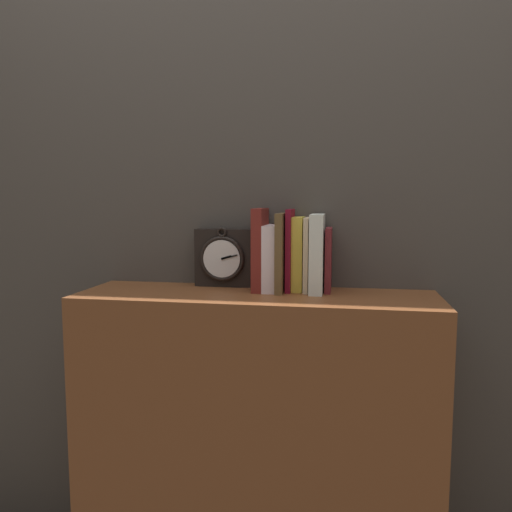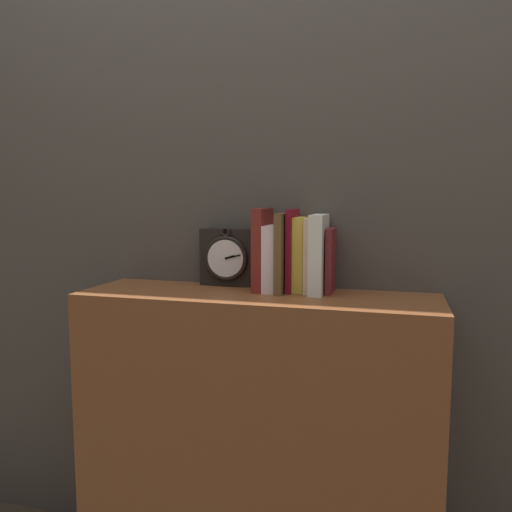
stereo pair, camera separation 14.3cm
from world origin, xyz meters
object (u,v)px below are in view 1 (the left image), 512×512
object	(u,v)px
book_slot0_maroon	(260,249)
book_slot1_white	(271,258)
book_slot7_maroon	(328,260)
book_slot3_maroon	(290,250)
book_slot6_white	(317,253)
book_slot4_yellow	(298,254)
book_slot2_brown	(282,252)
clock	(224,258)
book_slot5_cream	(307,254)

from	to	relation	value
book_slot0_maroon	book_slot1_white	world-z (taller)	book_slot0_maroon
book_slot1_white	book_slot7_maroon	world-z (taller)	book_slot1_white
book_slot3_maroon	book_slot6_white	bearing A→B (deg)	-9.10
book_slot7_maroon	book_slot4_yellow	bearing A→B (deg)	178.35
book_slot3_maroon	book_slot2_brown	bearing A→B (deg)	-144.92
book_slot0_maroon	book_slot6_white	xyz separation A→B (m)	(0.17, -0.00, -0.01)
clock	book_slot7_maroon	world-z (taller)	book_slot7_maroon
book_slot1_white	book_slot2_brown	world-z (taller)	book_slot2_brown
book_slot3_maroon	book_slot7_maroon	size ratio (longest dim) A/B	1.29
book_slot4_yellow	book_slot7_maroon	xyz separation A→B (m)	(0.09, -0.00, -0.02)
book_slot3_maroon	book_slot4_yellow	distance (m)	0.03
book_slot1_white	book_slot4_yellow	distance (m)	0.08
book_slot2_brown	book_slot3_maroon	world-z (taller)	book_slot3_maroon
book_slot5_cream	clock	bearing A→B (deg)	172.70
book_slot0_maroon	book_slot2_brown	xyz separation A→B (m)	(0.07, -0.01, -0.01)
book_slot1_white	book_slot6_white	world-z (taller)	book_slot6_white
book_slot1_white	book_slot7_maroon	xyz separation A→B (m)	(0.17, 0.01, -0.00)
book_slot4_yellow	book_slot6_white	size ratio (longest dim) A/B	0.96
book_slot0_maroon	clock	bearing A→B (deg)	161.00
clock	book_slot0_maroon	distance (m)	0.13
clock	book_slot3_maroon	distance (m)	0.22
book_slot1_white	book_slot3_maroon	size ratio (longest dim) A/B	0.81
book_slot6_white	book_slot5_cream	bearing A→B (deg)	157.51
book_slot0_maroon	book_slot4_yellow	size ratio (longest dim) A/B	1.12
book_slot5_cream	book_slot1_white	bearing A→B (deg)	-175.45
book_slot1_white	book_slot4_yellow	size ratio (longest dim) A/B	0.89
clock	book_slot5_cream	world-z (taller)	book_slot5_cream
book_slot6_white	book_slot1_white	bearing A→B (deg)	178.21
book_slot6_white	book_slot7_maroon	xyz separation A→B (m)	(0.03, 0.02, -0.02)
clock	book_slot0_maroon	world-z (taller)	book_slot0_maroon
clock	book_slot4_yellow	bearing A→B (deg)	-6.40
book_slot1_white	book_slot5_cream	size ratio (longest dim) A/B	0.90
book_slot3_maroon	book_slot7_maroon	bearing A→B (deg)	2.11
book_slot2_brown	book_slot7_maroon	distance (m)	0.14
book_slot0_maroon	book_slot5_cream	xyz separation A→B (m)	(0.14, 0.01, -0.01)
book_slot3_maroon	book_slot4_yellow	size ratio (longest dim) A/B	1.11
book_slot2_brown	book_slot6_white	xyz separation A→B (m)	(0.10, 0.00, -0.00)
clock	book_slot0_maroon	xyz separation A→B (m)	(0.12, -0.04, 0.03)
book_slot1_white	book_slot4_yellow	bearing A→B (deg)	11.19
book_slot3_maroon	book_slot7_maroon	xyz separation A→B (m)	(0.11, 0.00, -0.03)
clock	book_slot1_white	xyz separation A→B (m)	(0.16, -0.04, 0.01)
clock	book_slot1_white	bearing A→B (deg)	-14.99
book_slot5_cream	book_slot6_white	xyz separation A→B (m)	(0.03, -0.01, 0.01)
book_slot1_white	book_slot2_brown	distance (m)	0.04
book_slot2_brown	book_slot6_white	distance (m)	0.10
book_slot1_white	book_slot7_maroon	size ratio (longest dim) A/B	1.04
book_slot0_maroon	book_slot1_white	distance (m)	0.04
book_slot2_brown	clock	bearing A→B (deg)	165.23
book_slot2_brown	book_slot4_yellow	bearing A→B (deg)	26.05
clock	book_slot5_cream	xyz separation A→B (m)	(0.26, -0.03, 0.02)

